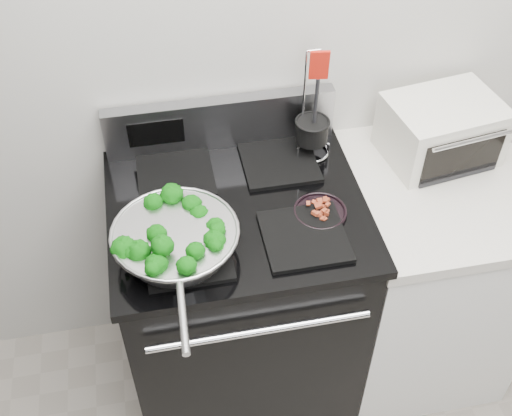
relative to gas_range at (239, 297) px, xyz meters
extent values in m
cube|color=beige|center=(0.30, 0.34, 0.86)|extent=(4.00, 0.02, 2.70)
cube|color=black|center=(0.00, 0.00, -0.03)|extent=(0.76, 0.66, 0.92)
cube|color=black|center=(0.00, 0.00, 0.45)|extent=(0.79, 0.69, 0.03)
cube|color=#99999E|center=(0.00, 0.30, 0.55)|extent=(0.76, 0.05, 0.18)
cube|color=black|center=(-0.17, -0.17, 0.47)|extent=(0.24, 0.24, 0.01)
cube|color=black|center=(0.17, -0.17, 0.47)|extent=(0.24, 0.24, 0.01)
cube|color=black|center=(-0.17, 0.17, 0.47)|extent=(0.24, 0.24, 0.01)
cube|color=black|center=(0.17, 0.17, 0.47)|extent=(0.24, 0.24, 0.01)
cube|color=white|center=(0.68, 0.00, -0.05)|extent=(0.60, 0.66, 0.88)
cube|color=beige|center=(0.68, 0.00, 0.41)|extent=(0.62, 0.68, 0.04)
torus|color=silver|center=(-0.20, -0.16, 0.55)|extent=(0.36, 0.36, 0.01)
cylinder|color=silver|center=(-0.21, -0.44, 0.54)|extent=(0.03, 0.22, 0.02)
cylinder|color=black|center=(0.24, -0.08, 0.47)|extent=(0.16, 0.16, 0.01)
cylinder|color=black|center=(0.28, 0.20, 0.55)|extent=(0.11, 0.11, 0.07)
cylinder|color=black|center=(0.28, 0.20, 0.64)|extent=(0.01, 0.01, 0.23)
cube|color=red|center=(0.28, 0.20, 0.81)|extent=(0.06, 0.02, 0.10)
cube|color=silver|center=(0.71, 0.15, 0.53)|extent=(0.39, 0.32, 0.20)
cube|color=black|center=(0.71, 0.01, 0.52)|extent=(0.28, 0.05, 0.14)
camera|label=1|loc=(-0.21, -1.39, 1.84)|focal=45.00mm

